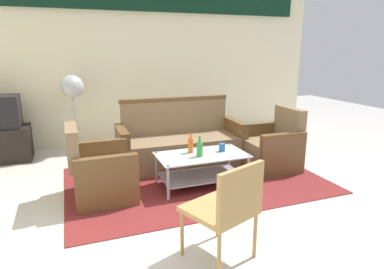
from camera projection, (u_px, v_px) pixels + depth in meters
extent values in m
plane|color=beige|center=(219.00, 207.00, 3.63)|extent=(14.00, 14.00, 0.00)
cube|color=beige|center=(149.00, 64.00, 6.05)|extent=(6.52, 0.12, 2.80)
cube|color=black|center=(149.00, 0.00, 5.70)|extent=(5.76, 0.08, 0.36)
cube|color=maroon|center=(195.00, 180.00, 4.35)|extent=(3.22, 2.09, 0.01)
cube|color=#7F6647|center=(181.00, 151.00, 4.84)|extent=(1.62, 0.74, 0.42)
cube|color=#7F6647|center=(175.00, 117.00, 5.02)|extent=(1.60, 0.18, 0.48)
cube|color=brown|center=(234.00, 140.00, 5.08)|extent=(0.14, 0.70, 0.62)
cube|color=brown|center=(123.00, 150.00, 4.54)|extent=(0.14, 0.70, 0.62)
cube|color=brown|center=(175.00, 99.00, 4.95)|extent=(1.64, 0.14, 0.06)
cube|color=#7F6647|center=(104.00, 180.00, 3.82)|extent=(0.66, 0.61, 0.40)
cube|color=#7F6647|center=(72.00, 147.00, 3.60)|extent=(0.12, 0.60, 0.45)
cube|color=brown|center=(101.00, 163.00, 4.09)|extent=(0.66, 0.11, 0.58)
cube|color=brown|center=(107.00, 183.00, 3.50)|extent=(0.66, 0.11, 0.58)
cube|color=#7F6647|center=(269.00, 154.00, 4.76)|extent=(0.67, 0.61, 0.40)
cube|color=#7F6647|center=(289.00, 123.00, 4.76)|extent=(0.13, 0.60, 0.45)
cube|color=brown|center=(283.00, 154.00, 4.44)|extent=(0.66, 0.11, 0.58)
cube|color=brown|center=(257.00, 142.00, 5.04)|extent=(0.66, 0.11, 0.58)
cube|color=silver|center=(202.00, 155.00, 4.09)|extent=(1.10, 0.60, 0.02)
cube|color=#9E9EA5|center=(202.00, 176.00, 4.16)|extent=(1.00, 0.52, 0.02)
cylinder|color=#9E9EA5|center=(156.00, 168.00, 4.20)|extent=(0.04, 0.04, 0.40)
cylinder|color=#9E9EA5|center=(229.00, 159.00, 4.55)|extent=(0.04, 0.04, 0.40)
cylinder|color=#9E9EA5|center=(168.00, 183.00, 3.73)|extent=(0.04, 0.04, 0.40)
cylinder|color=#9E9EA5|center=(248.00, 171.00, 4.07)|extent=(0.04, 0.04, 0.40)
cylinder|color=#2D8C38|center=(200.00, 149.00, 3.99)|extent=(0.07, 0.07, 0.18)
cylinder|color=#2D8C38|center=(200.00, 139.00, 3.96)|extent=(0.03, 0.03, 0.08)
cylinder|color=#D85919|center=(191.00, 146.00, 4.14)|extent=(0.06, 0.06, 0.18)
cylinder|color=#D85919|center=(191.00, 136.00, 4.11)|extent=(0.02, 0.02, 0.08)
cylinder|color=#2659A5|center=(222.00, 147.00, 4.20)|extent=(0.08, 0.08, 0.10)
cube|color=black|center=(2.00, 144.00, 5.05)|extent=(0.80, 0.50, 0.52)
cube|color=black|center=(0.00, 109.00, 5.12)|extent=(0.51, 0.01, 0.36)
cylinder|color=#2D2D33|center=(78.00, 152.00, 5.52)|extent=(0.32, 0.32, 0.03)
cylinder|color=#B2B2B7|center=(75.00, 123.00, 5.39)|extent=(0.03, 0.03, 0.95)
sphere|color=#B2B2B7|center=(72.00, 87.00, 5.25)|extent=(0.36, 0.36, 0.36)
cube|color=#AD844C|center=(219.00, 210.00, 2.66)|extent=(0.62, 0.62, 0.04)
cube|color=#AD844C|center=(241.00, 193.00, 2.45)|extent=(0.46, 0.21, 0.40)
cylinder|color=#AD844C|center=(182.00, 232.00, 2.73)|extent=(0.03, 0.03, 0.42)
cylinder|color=#AD844C|center=(218.00, 215.00, 3.00)|extent=(0.03, 0.03, 0.42)
cylinder|color=#AD844C|center=(219.00, 255.00, 2.43)|extent=(0.03, 0.03, 0.42)
cylinder|color=#AD844C|center=(255.00, 234.00, 2.70)|extent=(0.03, 0.03, 0.42)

